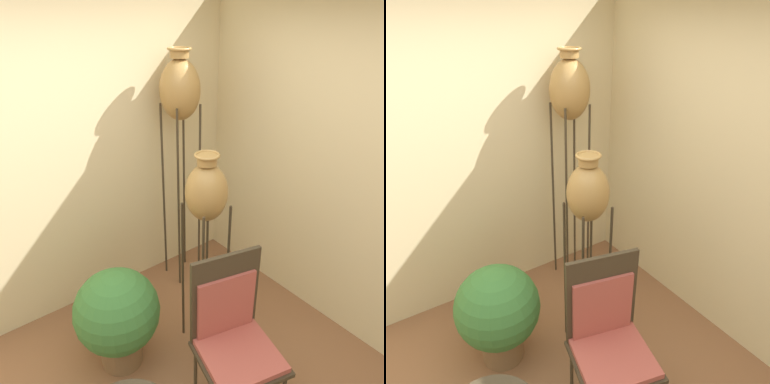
{
  "view_description": "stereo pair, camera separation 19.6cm",
  "coord_description": "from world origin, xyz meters",
  "views": [
    {
      "loc": [
        -0.84,
        -1.14,
        2.49
      ],
      "look_at": [
        0.81,
        0.98,
        1.14
      ],
      "focal_mm": 35.0,
      "sensor_mm": 36.0,
      "label": 1
    },
    {
      "loc": [
        -0.68,
        -1.25,
        2.49
      ],
      "look_at": [
        0.81,
        0.98,
        1.14
      ],
      "focal_mm": 35.0,
      "sensor_mm": 36.0,
      "label": 2
    }
  ],
  "objects": [
    {
      "name": "wall_back",
      "position": [
        0.0,
        1.66,
        1.35
      ],
      "size": [
        7.26,
        0.06,
        2.7
      ],
      "color": "beige",
      "rests_on": "ground_plane"
    },
    {
      "name": "vase_stand_tall",
      "position": [
        0.99,
        1.37,
        1.83
      ],
      "size": [
        0.34,
        0.34,
        2.19
      ],
      "color": "#382D1E",
      "rests_on": "ground_plane"
    },
    {
      "name": "chair",
      "position": [
        0.44,
        0.08,
        0.61
      ],
      "size": [
        0.61,
        0.59,
        1.12
      ],
      "rotation": [
        0.0,
        0.0,
        -0.25
      ],
      "color": "#382D1E",
      "rests_on": "ground_plane"
    },
    {
      "name": "wall_right",
      "position": [
        1.66,
        0.0,
        1.35
      ],
      "size": [
        0.06,
        7.26,
        2.7
      ],
      "color": "beige",
      "rests_on": "ground_plane"
    },
    {
      "name": "vase_stand_medium",
      "position": [
        0.63,
        0.6,
        1.31
      ],
      "size": [
        0.3,
        0.3,
        1.62
      ],
      "color": "#382D1E",
      "rests_on": "ground_plane"
    },
    {
      "name": "potted_plant",
      "position": [
        -0.02,
        0.8,
        0.46
      ],
      "size": [
        0.63,
        0.63,
        0.82
      ],
      "color": "brown",
      "rests_on": "ground_plane"
    }
  ]
}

